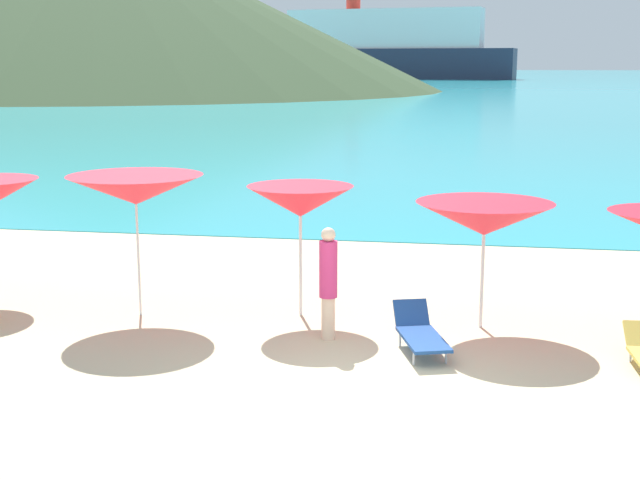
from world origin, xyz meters
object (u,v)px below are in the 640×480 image
object	(u,v)px
beachgoer_0	(328,279)
cruise_ship	(384,48)
umbrella_3	(136,190)
lounge_chair_4	(420,333)
umbrella_4	(300,201)
umbrella_5	(484,219)

from	to	relation	value
beachgoer_0	cruise_ship	bearing A→B (deg)	156.80
umbrella_3	lounge_chair_4	size ratio (longest dim) A/B	1.52
lounge_chair_4	beachgoer_0	world-z (taller)	beachgoer_0
umbrella_3	umbrella_4	size ratio (longest dim) A/B	1.10
cruise_ship	umbrella_5	bearing A→B (deg)	-75.65
cruise_ship	lounge_chair_4	bearing A→B (deg)	-75.93
beachgoer_0	cruise_ship	world-z (taller)	cruise_ship
umbrella_3	umbrella_4	world-z (taller)	umbrella_3
umbrella_5	beachgoer_0	bearing A→B (deg)	-155.81
beachgoer_0	cruise_ship	distance (m)	210.70
umbrella_4	cruise_ship	distance (m)	209.36
umbrella_3	umbrella_5	bearing A→B (deg)	2.79
cruise_ship	umbrella_3	bearing A→B (deg)	-77.22
umbrella_4	beachgoer_0	xyz separation A→B (m)	(0.68, -1.25, -1.01)
umbrella_4	beachgoer_0	bearing A→B (deg)	-61.36
umbrella_4	beachgoer_0	distance (m)	1.75
umbrella_5	cruise_ship	world-z (taller)	cruise_ship
umbrella_3	umbrella_4	distance (m)	2.77
umbrella_4	lounge_chair_4	xyz separation A→B (m)	(2.14, -1.60, -1.68)
umbrella_5	lounge_chair_4	distance (m)	2.26
umbrella_3	cruise_ship	distance (m)	209.59
lounge_chair_4	cruise_ship	world-z (taller)	cruise_ship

